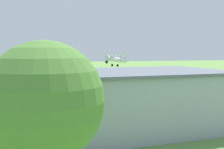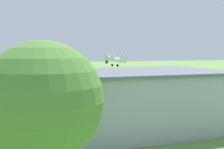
# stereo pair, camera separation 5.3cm
# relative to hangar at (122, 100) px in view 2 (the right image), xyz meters

# --- Properties ---
(ground_plane) EXTENTS (400.00, 400.00, 0.00)m
(ground_plane) POSITION_rel_hangar_xyz_m (-5.87, -38.61, -3.67)
(ground_plane) COLOR #608C42
(hangar) EXTENTS (27.24, 17.46, 7.32)m
(hangar) POSITION_rel_hangar_xyz_m (0.00, 0.00, 0.00)
(hangar) COLOR #99A3AD
(hangar) RESTS_ON ground_plane
(biplane) EXTENTS (7.17, 8.49, 3.93)m
(biplane) POSITION_rel_hangar_xyz_m (-10.95, -36.22, 4.09)
(biplane) COLOR silver
(car_blue) EXTENTS (2.21, 4.29, 1.59)m
(car_blue) POSITION_rel_hangar_xyz_m (-11.17, -15.10, -2.84)
(car_blue) COLOR #23389E
(car_blue) RESTS_ON ground_plane
(car_orange) EXTENTS (2.53, 4.38, 1.61)m
(car_orange) POSITION_rel_hangar_xyz_m (10.74, -16.15, -2.83)
(car_orange) COLOR orange
(car_orange) RESTS_ON ground_plane
(person_crossing_taxiway) EXTENTS (0.40, 0.40, 1.54)m
(person_crossing_taxiway) POSITION_rel_hangar_xyz_m (6.88, -17.98, -2.91)
(person_crossing_taxiway) COLOR #3F3F47
(person_crossing_taxiway) RESTS_ON ground_plane
(person_walking_on_apron) EXTENTS (0.53, 0.53, 1.73)m
(person_walking_on_apron) POSITION_rel_hangar_xyz_m (13.20, -18.07, -2.80)
(person_walking_on_apron) COLOR #72338C
(person_walking_on_apron) RESTS_ON ground_plane
(person_near_hangar_door) EXTENTS (0.52, 0.52, 1.70)m
(person_near_hangar_door) POSITION_rel_hangar_xyz_m (-0.09, -16.71, -2.82)
(person_near_hangar_door) COLOR #3F3F47
(person_near_hangar_door) RESTS_ON ground_plane
(tree_at_field_edge) EXTENTS (5.78, 5.78, 8.61)m
(tree_at_field_edge) POSITION_rel_hangar_xyz_m (12.54, 14.00, 2.02)
(tree_at_field_edge) COLOR brown
(tree_at_field_edge) RESTS_ON ground_plane
(tree_by_windsock) EXTENTS (5.39, 5.39, 10.31)m
(tree_by_windsock) POSITION_rel_hangar_xyz_m (11.70, 22.49, 3.87)
(tree_by_windsock) COLOR brown
(tree_by_windsock) RESTS_ON ground_plane
(windsock) EXTENTS (1.19, 1.40, 6.23)m
(windsock) POSITION_rel_hangar_xyz_m (0.60, -54.01, 1.80)
(windsock) COLOR silver
(windsock) RESTS_ON ground_plane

